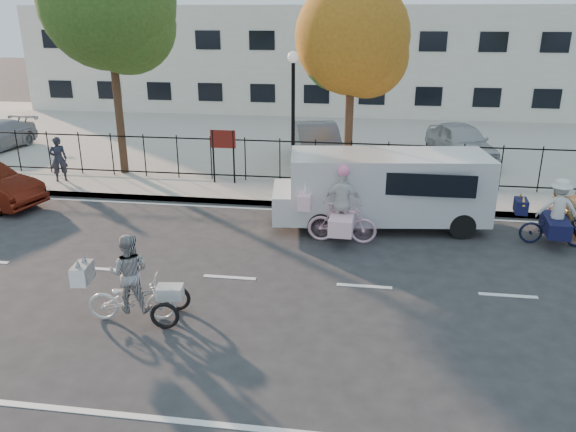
% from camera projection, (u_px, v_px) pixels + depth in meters
% --- Properties ---
extents(ground, '(120.00, 120.00, 0.00)m').
position_uv_depth(ground, '(230.00, 278.00, 12.59)').
color(ground, '#333334').
extents(road_markings, '(60.00, 9.52, 0.01)m').
position_uv_depth(road_markings, '(230.00, 277.00, 12.59)').
color(road_markings, silver).
rests_on(road_markings, ground).
extents(curb, '(60.00, 0.10, 0.15)m').
position_uv_depth(curb, '(269.00, 203.00, 17.26)').
color(curb, '#A8A399').
rests_on(curb, ground).
extents(sidewalk, '(60.00, 2.20, 0.15)m').
position_uv_depth(sidewalk, '(275.00, 193.00, 18.24)').
color(sidewalk, '#A8A399').
rests_on(sidewalk, ground).
extents(parking_lot, '(60.00, 15.60, 0.15)m').
position_uv_depth(parking_lot, '(306.00, 137.00, 26.52)').
color(parking_lot, '#A8A399').
rests_on(parking_lot, ground).
extents(iron_fence, '(58.00, 0.06, 1.50)m').
position_uv_depth(iron_fence, '(280.00, 160.00, 18.98)').
color(iron_fence, black).
rests_on(iron_fence, sidewalk).
extents(building, '(34.00, 10.00, 6.00)m').
position_uv_depth(building, '(325.00, 57.00, 34.82)').
color(building, silver).
rests_on(building, ground).
extents(lamppost, '(0.36, 0.36, 4.33)m').
position_uv_depth(lamppost, '(293.00, 96.00, 17.79)').
color(lamppost, black).
rests_on(lamppost, sidewalk).
extents(street_sign, '(0.85, 0.06, 1.80)m').
position_uv_depth(street_sign, '(223.00, 146.00, 18.68)').
color(street_sign, black).
rests_on(street_sign, sidewalk).
extents(zebra_trike, '(2.07, 0.93, 1.76)m').
position_uv_depth(zebra_trike, '(131.00, 288.00, 10.65)').
color(zebra_trike, silver).
rests_on(zebra_trike, ground).
extents(unicorn_bike, '(2.03, 1.41, 2.05)m').
position_uv_depth(unicorn_bike, '(341.00, 215.00, 14.28)').
color(unicorn_bike, '#E5AEC3').
rests_on(unicorn_bike, ground).
extents(bull_bike, '(1.90, 1.31, 1.75)m').
position_uv_depth(bull_bike, '(555.00, 219.00, 14.15)').
color(bull_bike, black).
rests_on(bull_bike, ground).
extents(white_van, '(5.98, 2.60, 2.05)m').
position_uv_depth(white_van, '(384.00, 187.00, 15.28)').
color(white_van, white).
rests_on(white_van, ground).
extents(pedestrian, '(0.67, 0.61, 1.54)m').
position_uv_depth(pedestrian, '(58.00, 159.00, 19.05)').
color(pedestrian, black).
rests_on(pedestrian, sidewalk).
extents(lot_car_c, '(2.59, 4.71, 1.47)m').
position_uv_depth(lot_car_c, '(317.00, 143.00, 21.48)').
color(lot_car_c, '#54575C').
rests_on(lot_car_c, parking_lot).
extents(lot_car_d, '(2.70, 4.52, 1.44)m').
position_uv_depth(lot_car_d, '(461.00, 142.00, 21.78)').
color(lot_car_d, '#A9ACB0').
rests_on(lot_car_d, parking_lot).
extents(tree_west, '(4.47, 4.47, 8.19)m').
position_uv_depth(tree_west, '(113.00, 8.00, 18.47)').
color(tree_west, '#442D1D').
rests_on(tree_west, ground).
extents(tree_mid, '(3.68, 3.66, 6.72)m').
position_uv_depth(tree_mid, '(356.00, 43.00, 17.86)').
color(tree_mid, '#442D1D').
rests_on(tree_mid, ground).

